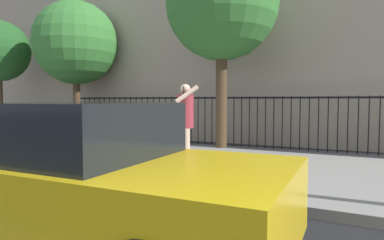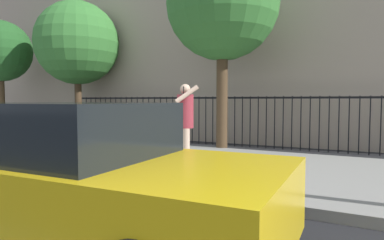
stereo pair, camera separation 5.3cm
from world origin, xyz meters
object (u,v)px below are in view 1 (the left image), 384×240
Objects in this scene: taxi_yellow at (76,177)px; street_tree_near at (222,5)px; street_bench at (63,126)px; street_tree_mid at (76,43)px; pedestrian_on_phone at (185,118)px.

street_tree_near reaches higher than taxi_yellow.
street_bench is 0.28× the size of street_tree_near.
street_bench is 6.16m from street_tree_near.
street_bench is at bearing -167.82° from street_tree_near.
street_tree_mid is (-1.44, 1.99, 3.02)m from street_bench.
pedestrian_on_phone reaches higher than taxi_yellow.
street_tree_near is at bearing 95.96° from pedestrian_on_phone.
street_tree_mid is (-7.42, 7.23, 2.97)m from taxi_yellow.
street_tree_near is 6.52m from street_tree_mid.
street_tree_near is (4.99, 1.08, 3.44)m from street_bench.
street_tree_near reaches higher than street_bench.
pedestrian_on_phone is (-0.71, 3.66, 0.41)m from taxi_yellow.
street_tree_mid is at bearing 152.02° from pedestrian_on_phone.
taxi_yellow is at bearing -81.15° from street_tree_near.
street_tree_mid reaches higher than street_bench.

